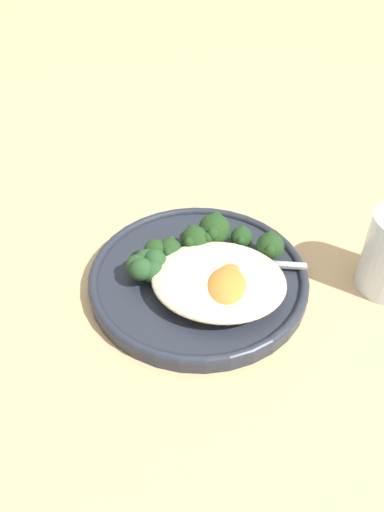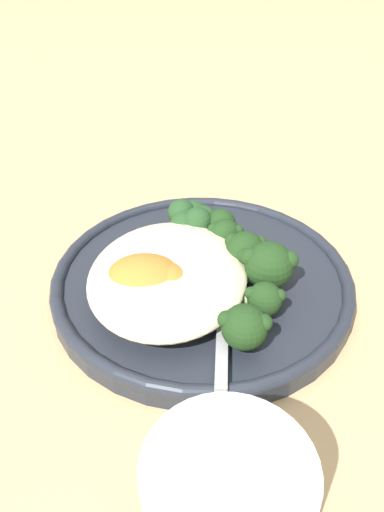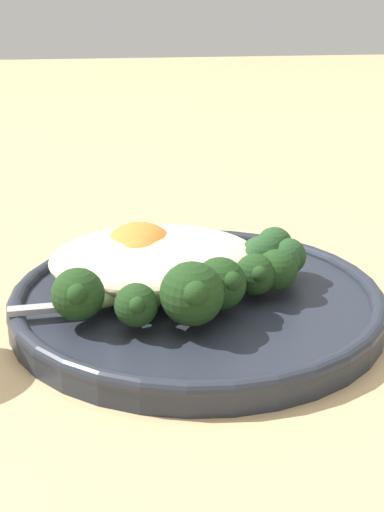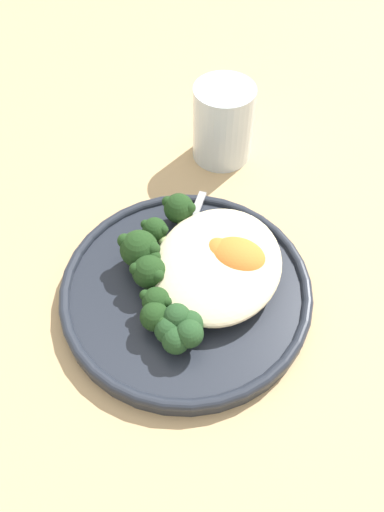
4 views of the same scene
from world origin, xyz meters
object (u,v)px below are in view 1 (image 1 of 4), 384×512
(plate, at_px, (198,277))
(broccoli_stalk_3, at_px, (198,246))
(quinoa_mound, at_px, (219,280))
(broccoli_stalk_4, at_px, (177,255))
(broccoli_stalk_1, at_px, (233,248))
(sweet_potato_chunk_0, at_px, (228,279))
(broccoli_stalk_2, at_px, (213,240))
(broccoli_stalk_0, at_px, (258,252))
(kale_tuft, at_px, (146,265))
(sweet_potato_chunk_1, at_px, (226,289))
(spoon, at_px, (247,261))
(broccoli_stalk_5, at_px, (172,259))

(plate, bearing_deg, broccoli_stalk_3, -80.99)
(quinoa_mound, relative_size, broccoli_stalk_4, 1.94)
(plate, distance_m, quinoa_mound, 0.05)
(broccoli_stalk_1, distance_m, sweet_potato_chunk_0, 0.06)
(broccoli_stalk_1, height_order, broccoli_stalk_2, broccoli_stalk_2)
(quinoa_mound, xyz_separation_m, broccoli_stalk_0, (-0.04, -0.06, 0.00))
(broccoli_stalk_4, height_order, kale_tuft, kale_tuft)
(quinoa_mound, bearing_deg, broccoli_stalk_2, -77.07)
(broccoli_stalk_4, bearing_deg, quinoa_mound, 176.97)
(broccoli_stalk_1, distance_m, sweet_potato_chunk_1, 0.08)
(broccoli_stalk_3, xyz_separation_m, spoon, (-0.06, 0.01, -0.01))
(broccoli_stalk_3, xyz_separation_m, sweet_potato_chunk_0, (-0.04, 0.05, -0.00))
(broccoli_stalk_3, distance_m, spoon, 0.06)
(broccoli_stalk_4, distance_m, kale_tuft, 0.04)
(kale_tuft, bearing_deg, broccoli_stalk_3, -141.21)
(plate, relative_size, quinoa_mound, 1.72)
(quinoa_mound, distance_m, sweet_potato_chunk_1, 0.02)
(broccoli_stalk_2, height_order, sweet_potato_chunk_1, broccoli_stalk_2)
(plate, bearing_deg, kale_tuft, 15.33)
(plate, bearing_deg, spoon, -158.74)
(broccoli_stalk_3, xyz_separation_m, broccoli_stalk_5, (0.03, 0.02, -0.00))
(quinoa_mound, xyz_separation_m, sweet_potato_chunk_0, (-0.01, -0.00, 0.00))
(broccoli_stalk_3, distance_m, broccoli_stalk_5, 0.04)
(broccoli_stalk_2, bearing_deg, broccoli_stalk_3, 124.55)
(sweet_potato_chunk_1, bearing_deg, sweet_potato_chunk_0, -90.84)
(plate, height_order, broccoli_stalk_0, broccoli_stalk_0)
(plate, height_order, sweet_potato_chunk_0, sweet_potato_chunk_0)
(broccoli_stalk_0, bearing_deg, broccoli_stalk_3, 144.21)
(broccoli_stalk_2, relative_size, broccoli_stalk_5, 1.18)
(quinoa_mound, bearing_deg, broccoli_stalk_0, -127.26)
(quinoa_mound, height_order, broccoli_stalk_2, broccoli_stalk_2)
(kale_tuft, bearing_deg, broccoli_stalk_2, -142.16)
(broccoli_stalk_0, height_order, spoon, broccoli_stalk_0)
(quinoa_mound, xyz_separation_m, broccoli_stalk_4, (0.06, -0.04, -0.00))
(broccoli_stalk_1, height_order, kale_tuft, kale_tuft)
(broccoli_stalk_4, xyz_separation_m, broccoli_stalk_5, (0.00, 0.01, -0.00))
(broccoli_stalk_0, distance_m, broccoli_stalk_2, 0.06)
(broccoli_stalk_1, xyz_separation_m, sweet_potato_chunk_0, (0.00, 0.06, 0.00))
(broccoli_stalk_2, relative_size, sweet_potato_chunk_1, 1.93)
(broccoli_stalk_1, distance_m, broccoli_stalk_2, 0.03)
(quinoa_mound, bearing_deg, broccoli_stalk_5, -26.44)
(sweet_potato_chunk_0, bearing_deg, kale_tuft, -4.93)
(broccoli_stalk_4, relative_size, sweet_potato_chunk_1, 1.23)
(broccoli_stalk_0, relative_size, broccoli_stalk_3, 1.13)
(quinoa_mound, bearing_deg, plate, -43.99)
(plate, xyz_separation_m, spoon, (-0.06, -0.02, 0.01))
(broccoli_stalk_3, height_order, spoon, broccoli_stalk_3)
(quinoa_mound, relative_size, kale_tuft, 3.19)
(sweet_potato_chunk_0, bearing_deg, quinoa_mound, 7.67)
(plate, height_order, broccoli_stalk_4, broccoli_stalk_4)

